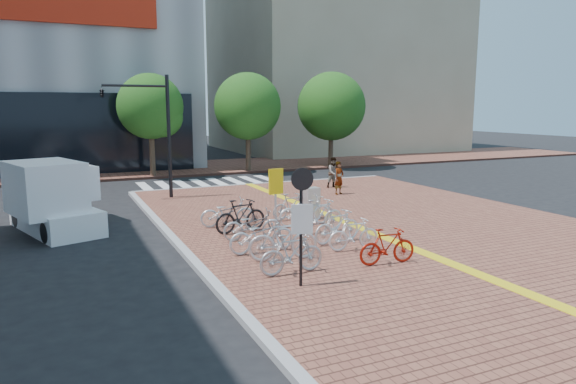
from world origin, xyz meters
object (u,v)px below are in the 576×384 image
bike_5 (227,213)px  bike_8 (337,226)px  bike_9 (319,216)px  bike_2 (262,235)px  bike_3 (253,225)px  utility_box (312,203)px  bike_11 (291,206)px  yellow_sign (276,187)px  traffic_light_pole (139,114)px  bike_6 (387,246)px  notice_sign (302,213)px  bike_1 (283,239)px  box_truck (55,198)px  pedestrian_a (339,178)px  bike_4 (241,216)px  bike_7 (354,234)px  bike_0 (292,254)px  pedestrian_b (334,173)px  bike_10 (305,211)px

bike_5 → bike_8: size_ratio=1.10×
bike_9 → bike_2: bearing=113.0°
bike_3 → utility_box: utility_box is taller
bike_11 → yellow_sign: (-0.95, -0.81, 0.89)m
bike_9 → traffic_light_pole: bearing=20.6°
bike_5 → bike_11: 2.44m
bike_6 → notice_sign: notice_sign is taller
bike_2 → bike_6: bike_2 is taller
bike_1 → box_truck: (-5.44, 6.69, 0.43)m
bike_1 → pedestrian_a: bearing=-28.9°
bike_4 → bike_11: 2.53m
bike_11 → notice_sign: 7.11m
bike_6 → notice_sign: (-2.75, -0.59, 1.23)m
bike_5 → traffic_light_pole: bearing=21.8°
bike_4 → bike_7: bearing=-156.5°
bike_4 → yellow_sign: (1.35, 0.25, 0.83)m
bike_0 → notice_sign: bearing=168.3°
bike_1 → bike_7: bike_1 is taller
pedestrian_b → notice_sign: notice_sign is taller
pedestrian_a → yellow_sign: 7.16m
bike_8 → notice_sign: notice_sign is taller
bike_8 → bike_2: bearing=80.2°
bike_9 → box_truck: bearing=54.7°
bike_0 → notice_sign: (-0.17, -0.90, 1.20)m
bike_10 → utility_box: size_ratio=1.70×
utility_box → box_truck: box_truck is taller
bike_7 → bike_4: bearing=38.0°
bike_4 → utility_box: 3.13m
bike_4 → pedestrian_a: pedestrian_a is taller
bike_0 → bike_1: bike_1 is taller
bike_0 → bike_3: 3.40m
bike_1 → bike_5: bearing=11.0°
bike_7 → box_truck: (-7.64, 6.64, 0.53)m
bike_11 → box_truck: bearing=63.2°
bike_11 → traffic_light_pole: size_ratio=0.30×
bike_1 → bike_3: bike_1 is taller
bike_6 → pedestrian_b: 12.75m
bike_1 → bike_9: bearing=-35.8°
box_truck → notice_sign: bearing=-60.1°
bike_6 → notice_sign: size_ratio=0.59×
bike_5 → bike_7: bike_5 is taller
bike_0 → bike_1: bearing=-14.7°
traffic_light_pole → bike_3: bearing=-77.3°
bike_0 → bike_4: size_ratio=0.93×
box_truck → traffic_light_pole: bearing=50.3°
bike_9 → notice_sign: bearing=142.5°
bike_5 → traffic_light_pole: traffic_light_pole is taller
traffic_light_pole → yellow_sign: bearing=-65.6°
bike_3 → bike_1: bearing=-171.5°
bike_1 → yellow_sign: yellow_sign is taller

